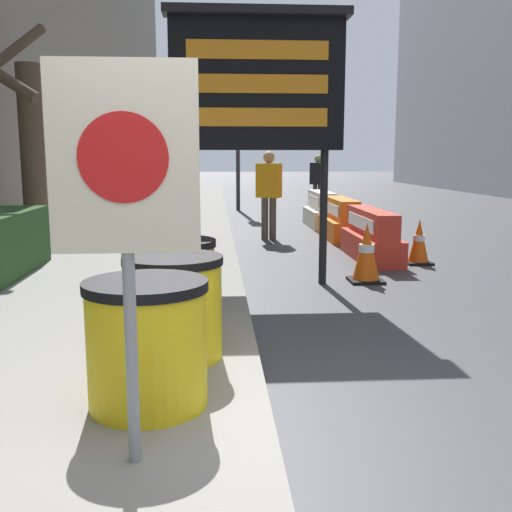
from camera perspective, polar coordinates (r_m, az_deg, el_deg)
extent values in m
plane|color=#3F3F42|center=(3.25, 2.44, -20.81)|extent=(120.00, 120.00, 0.00)
cylinder|color=#4C3D2D|center=(9.96, -20.48, 8.64)|extent=(0.36, 0.36, 2.86)
cylinder|color=#4C3D2D|center=(10.67, -22.57, 17.29)|extent=(1.03, 1.08, 1.18)
cylinder|color=yellow|center=(3.64, -10.30, -8.67)|extent=(0.70, 0.70, 0.70)
cylinder|color=black|center=(3.54, -10.48, -2.79)|extent=(0.73, 0.73, 0.06)
cylinder|color=yellow|center=(4.45, -7.83, -5.24)|extent=(0.70, 0.70, 0.70)
cylinder|color=black|center=(4.37, -7.95, -0.40)|extent=(0.73, 0.73, 0.06)
cylinder|color=yellow|center=(5.28, -7.77, -2.89)|extent=(0.70, 0.70, 0.70)
cylinder|color=black|center=(5.21, -7.86, 1.21)|extent=(0.73, 0.73, 0.06)
cylinder|color=gray|center=(2.89, -11.90, -5.57)|extent=(0.06, 0.06, 1.47)
cube|color=beige|center=(2.78, -12.48, 9.13)|extent=(0.67, 0.04, 0.86)
cylinder|color=red|center=(2.75, -12.55, 9.13)|extent=(0.40, 0.01, 0.40)
cylinder|color=black|center=(7.59, -6.35, 3.53)|extent=(0.10, 0.10, 1.71)
cylinder|color=black|center=(7.71, 6.44, 3.62)|extent=(0.10, 0.10, 1.71)
cube|color=black|center=(7.61, 0.09, 15.98)|extent=(2.13, 0.24, 1.57)
cube|color=black|center=(7.68, 0.14, 22.25)|extent=(2.25, 0.34, 0.10)
cube|color=orange|center=(7.54, 0.17, 19.06)|extent=(1.70, 0.02, 0.22)
cube|color=orange|center=(7.48, 0.17, 16.10)|extent=(1.70, 0.02, 0.22)
cube|color=orange|center=(7.45, 0.17, 13.09)|extent=(1.70, 0.02, 0.22)
cube|color=red|center=(9.78, 10.88, 0.87)|extent=(0.58, 1.98, 0.40)
cube|color=red|center=(9.73, 10.96, 3.19)|extent=(0.35, 1.98, 0.40)
cube|color=white|center=(9.69, 9.90, 3.19)|extent=(0.02, 1.59, 0.20)
cube|color=orange|center=(12.04, 8.06, 2.56)|extent=(0.63, 1.75, 0.40)
cube|color=orange|center=(12.00, 8.11, 4.48)|extent=(0.38, 1.75, 0.40)
cube|color=white|center=(11.95, 7.17, 4.49)|extent=(0.02, 1.40, 0.20)
cube|color=silver|center=(14.12, 6.28, 3.63)|extent=(0.64, 1.75, 0.41)
cube|color=silver|center=(14.08, 6.31, 5.29)|extent=(0.38, 1.75, 0.41)
cube|color=white|center=(14.05, 5.48, 5.29)|extent=(0.02, 1.40, 0.20)
cube|color=black|center=(11.26, 9.42, 1.12)|extent=(0.42, 0.42, 0.04)
cone|color=#EA560F|center=(11.21, 9.47, 3.03)|extent=(0.34, 0.34, 0.72)
cylinder|color=white|center=(11.21, 9.47, 3.21)|extent=(0.20, 0.20, 0.10)
cube|color=black|center=(9.54, 15.17, -0.60)|extent=(0.39, 0.39, 0.04)
cone|color=#EA560F|center=(9.48, 15.26, 1.46)|extent=(0.31, 0.31, 0.65)
cylinder|color=white|center=(9.48, 15.27, 1.66)|extent=(0.18, 0.18, 0.09)
cube|color=black|center=(8.02, 10.39, -2.29)|extent=(0.44, 0.44, 0.04)
cone|color=#EA560F|center=(7.95, 10.48, 0.47)|extent=(0.35, 0.35, 0.74)
cylinder|color=white|center=(7.95, 10.49, 0.74)|extent=(0.20, 0.20, 0.10)
cylinder|color=#2D2D30|center=(18.24, -1.74, 11.09)|extent=(0.12, 0.12, 4.28)
cube|color=#23281E|center=(18.21, -1.75, 16.52)|extent=(0.28, 0.28, 0.84)
sphere|color=#360605|center=(18.10, -1.73, 17.46)|extent=(0.15, 0.15, 0.15)
sphere|color=#392C06|center=(18.06, -1.73, 16.58)|extent=(0.15, 0.15, 0.15)
sphere|color=green|center=(18.03, -1.72, 15.70)|extent=(0.15, 0.15, 0.15)
cylinder|color=#514C42|center=(11.80, 0.85, 3.57)|extent=(0.14, 0.14, 0.84)
cylinder|color=#514C42|center=(11.81, 1.61, 3.57)|extent=(0.14, 0.14, 0.84)
cube|color=orange|center=(11.75, 1.24, 7.20)|extent=(0.53, 0.45, 0.66)
sphere|color=tan|center=(11.74, 1.25, 9.38)|extent=(0.23, 0.23, 0.23)
cylinder|color=#333338|center=(18.07, 5.64, 5.55)|extent=(0.13, 0.13, 0.80)
cylinder|color=#333338|center=(18.09, 6.11, 5.54)|extent=(0.13, 0.13, 0.80)
cube|color=black|center=(18.04, 5.91, 7.83)|extent=(0.51, 0.42, 0.64)
sphere|color=#918E5D|center=(18.04, 5.94, 9.19)|extent=(0.22, 0.22, 0.22)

